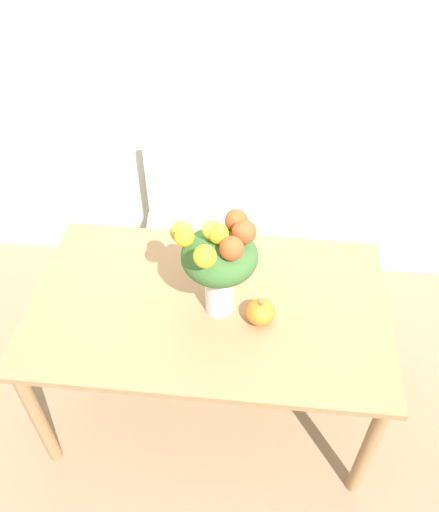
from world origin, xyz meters
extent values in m
plane|color=#8E7556|center=(0.00, 0.00, 0.00)|extent=(12.00, 12.00, 0.00)
cube|color=silver|center=(0.00, 1.10, 1.35)|extent=(8.00, 0.06, 2.70)
cube|color=#9E754C|center=(0.00, 0.00, 0.74)|extent=(1.55, 0.93, 0.03)
cylinder|color=#9E754C|center=(-0.72, -0.40, 0.36)|extent=(0.06, 0.06, 0.73)
cylinder|color=#9E754C|center=(0.72, -0.40, 0.36)|extent=(0.06, 0.06, 0.73)
cylinder|color=#9E754C|center=(-0.72, 0.40, 0.36)|extent=(0.06, 0.06, 0.73)
cylinder|color=#9E754C|center=(0.72, 0.40, 0.36)|extent=(0.06, 0.06, 0.73)
cylinder|color=silver|center=(0.05, -0.03, 0.88)|extent=(0.12, 0.12, 0.25)
cylinder|color=silver|center=(0.05, -0.03, 0.80)|extent=(0.11, 0.11, 0.09)
cylinder|color=#38662D|center=(0.08, -0.03, 0.92)|extent=(0.01, 0.00, 0.31)
cylinder|color=#38662D|center=(0.06, 0.00, 0.92)|extent=(0.01, 0.01, 0.31)
cylinder|color=#38662D|center=(0.03, -0.01, 0.92)|extent=(0.01, 0.01, 0.31)
cylinder|color=#38662D|center=(0.03, -0.04, 0.92)|extent=(0.01, 0.01, 0.31)
cylinder|color=#38662D|center=(0.06, -0.05, 0.92)|extent=(0.01, 0.01, 0.31)
ellipsoid|color=#38662D|center=(0.05, -0.03, 1.06)|extent=(0.30, 0.30, 0.18)
sphere|color=#D64C23|center=(0.10, -0.10, 1.17)|extent=(0.09, 0.09, 0.09)
sphere|color=yellow|center=(0.02, -0.17, 1.19)|extent=(0.08, 0.08, 0.08)
sphere|color=#D64C23|center=(0.11, 0.07, 1.17)|extent=(0.09, 0.09, 0.09)
sphere|color=#AD9E33|center=(0.11, 0.09, 1.14)|extent=(0.07, 0.07, 0.07)
sphere|color=#D64C23|center=(0.14, -0.02, 1.19)|extent=(0.09, 0.09, 0.09)
sphere|color=yellow|center=(0.02, -0.02, 1.19)|extent=(0.07, 0.07, 0.07)
sphere|color=yellow|center=(0.05, -0.04, 1.19)|extent=(0.08, 0.08, 0.08)
sphere|color=#AD9E33|center=(-0.11, 0.04, 1.11)|extent=(0.09, 0.09, 0.09)
sphere|color=yellow|center=(-0.07, -0.06, 1.18)|extent=(0.08, 0.08, 0.08)
ellipsoid|color=orange|center=(0.23, -0.07, 0.81)|extent=(0.12, 0.12, 0.10)
cylinder|color=brown|center=(0.23, -0.07, 0.86)|extent=(0.02, 0.02, 0.02)
cube|color=silver|center=(-0.26, 0.79, 0.44)|extent=(0.47, 0.47, 0.02)
cylinder|color=silver|center=(-0.41, 0.60, 0.22)|extent=(0.04, 0.04, 0.43)
cylinder|color=silver|center=(-0.07, 0.64, 0.22)|extent=(0.04, 0.04, 0.43)
cylinder|color=silver|center=(-0.45, 0.93, 0.22)|extent=(0.04, 0.04, 0.43)
cylinder|color=silver|center=(-0.12, 0.98, 0.22)|extent=(0.04, 0.04, 0.43)
cube|color=silver|center=(-0.29, 0.99, 0.71)|extent=(0.40, 0.07, 0.51)
camera|label=1|loc=(0.20, -1.43, 2.39)|focal=35.00mm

